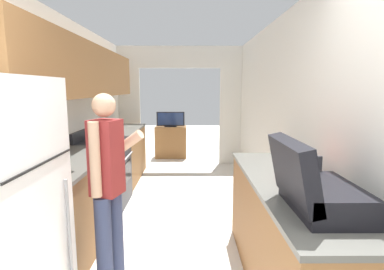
{
  "coord_description": "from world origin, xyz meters",
  "views": [
    {
      "loc": [
        0.22,
        -1.12,
        1.64
      ],
      "look_at": [
        0.24,
        3.01,
        0.99
      ],
      "focal_mm": 28.0,
      "sensor_mm": 36.0,
      "label": 1
    }
  ],
  "objects_px": {
    "television": "(171,119)",
    "range_oven": "(104,172)",
    "tv_cabinet": "(171,142)",
    "person": "(108,187)",
    "suitcase": "(313,188)",
    "book_stack": "(296,174)"
  },
  "relations": [
    {
      "from": "television",
      "to": "range_oven",
      "type": "bearing_deg",
      "value": -104.67
    },
    {
      "from": "tv_cabinet",
      "to": "person",
      "type": "bearing_deg",
      "value": -92.51
    },
    {
      "from": "range_oven",
      "to": "person",
      "type": "height_order",
      "value": "person"
    },
    {
      "from": "suitcase",
      "to": "television",
      "type": "height_order",
      "value": "suitcase"
    },
    {
      "from": "tv_cabinet",
      "to": "television",
      "type": "distance_m",
      "value": 0.54
    },
    {
      "from": "suitcase",
      "to": "television",
      "type": "relative_size",
      "value": 0.92
    },
    {
      "from": "person",
      "to": "television",
      "type": "height_order",
      "value": "person"
    },
    {
      "from": "suitcase",
      "to": "television",
      "type": "xyz_separation_m",
      "value": [
        -1.18,
        5.28,
        -0.15
      ]
    },
    {
      "from": "range_oven",
      "to": "book_stack",
      "type": "distance_m",
      "value": 2.79
    },
    {
      "from": "book_stack",
      "to": "television",
      "type": "height_order",
      "value": "television"
    },
    {
      "from": "tv_cabinet",
      "to": "television",
      "type": "height_order",
      "value": "television"
    },
    {
      "from": "suitcase",
      "to": "book_stack",
      "type": "distance_m",
      "value": 0.58
    },
    {
      "from": "suitcase",
      "to": "tv_cabinet",
      "type": "relative_size",
      "value": 0.81
    },
    {
      "from": "suitcase",
      "to": "book_stack",
      "type": "height_order",
      "value": "suitcase"
    },
    {
      "from": "book_stack",
      "to": "person",
      "type": "bearing_deg",
      "value": 177.53
    },
    {
      "from": "person",
      "to": "suitcase",
      "type": "bearing_deg",
      "value": -96.63
    },
    {
      "from": "television",
      "to": "book_stack",
      "type": "bearing_deg",
      "value": -74.81
    },
    {
      "from": "book_stack",
      "to": "tv_cabinet",
      "type": "relative_size",
      "value": 0.39
    },
    {
      "from": "range_oven",
      "to": "television",
      "type": "height_order",
      "value": "television"
    },
    {
      "from": "person",
      "to": "tv_cabinet",
      "type": "distance_m",
      "value": 4.72
    },
    {
      "from": "range_oven",
      "to": "suitcase",
      "type": "height_order",
      "value": "suitcase"
    },
    {
      "from": "suitcase",
      "to": "tv_cabinet",
      "type": "xyz_separation_m",
      "value": [
        -1.18,
        5.32,
        -0.69
      ]
    }
  ]
}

